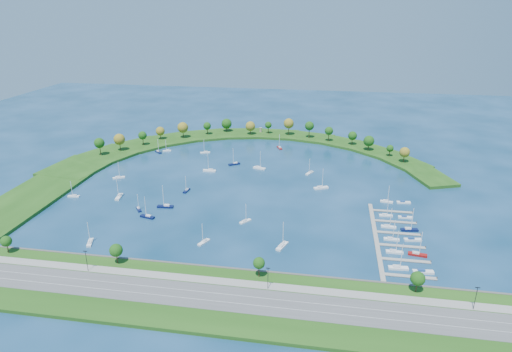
% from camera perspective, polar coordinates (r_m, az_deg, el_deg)
% --- Properties ---
extents(ground, '(700.00, 700.00, 0.00)m').
position_cam_1_polar(ground, '(294.29, -1.12, -1.02)').
color(ground, '#072B44').
rests_on(ground, ground).
extents(south_shoreline, '(420.00, 43.10, 11.60)m').
position_cam_1_polar(south_shoreline, '(189.01, -8.17, -14.80)').
color(south_shoreline, '#1B4512').
rests_on(south_shoreline, ground).
extents(breakwater, '(286.74, 247.64, 2.00)m').
position_cam_1_polar(breakwater, '(348.80, -7.16, 2.62)').
color(breakwater, '#1B4512').
rests_on(breakwater, ground).
extents(breakwater_trees, '(236.64, 91.62, 15.05)m').
position_cam_1_polar(breakwater_trees, '(376.30, -1.49, 5.69)').
color(breakwater_trees, '#382314').
rests_on(breakwater_trees, breakwater).
extents(harbor_tower, '(2.60, 2.60, 4.06)m').
position_cam_1_polar(harbor_tower, '(406.80, 0.60, 5.95)').
color(harbor_tower, gray).
rests_on(harbor_tower, breakwater).
extents(dock_system, '(24.28, 82.00, 1.60)m').
position_cam_1_polar(dock_system, '(237.19, 16.90, -7.71)').
color(dock_system, gray).
rests_on(dock_system, ground).
extents(moored_boat_0, '(7.04, 6.53, 11.05)m').
position_cam_1_polar(moored_boat_0, '(364.60, -12.43, 3.09)').
color(moored_boat_0, '#09103A').
rests_on(moored_boat_0, ground).
extents(moored_boat_1, '(6.84, 3.96, 9.71)m').
position_cam_1_polar(moored_boat_1, '(366.52, -11.35, 3.26)').
color(moored_boat_1, white).
rests_on(moored_boat_1, ground).
extents(moored_boat_2, '(8.98, 4.50, 12.71)m').
position_cam_1_polar(moored_boat_2, '(255.75, -13.76, -5.03)').
color(moored_boat_2, '#09103A').
rests_on(moored_boat_2, ground).
extents(moored_boat_3, '(3.97, 9.51, 13.56)m').
position_cam_1_polar(moored_boat_3, '(285.93, -17.17, -2.50)').
color(moored_boat_3, white).
rests_on(moored_boat_3, ground).
extents(moored_boat_4, '(2.95, 7.44, 10.64)m').
position_cam_1_polar(moored_boat_4, '(285.78, -8.90, -1.80)').
color(moored_boat_4, '#09103A').
rests_on(moored_boat_4, ground).
extents(moored_boat_5, '(5.07, 7.65, 10.98)m').
position_cam_1_polar(moored_boat_5, '(225.14, -6.72, -8.35)').
color(moored_boat_5, white).
rests_on(moored_boat_5, ground).
extents(moored_boat_6, '(9.63, 5.19, 13.64)m').
position_cam_1_polar(moored_boat_6, '(320.54, 0.43, 1.08)').
color(moored_boat_6, white).
rests_on(moored_boat_6, ground).
extents(moored_boat_7, '(5.53, 9.46, 13.42)m').
position_cam_1_polar(moored_boat_7, '(220.45, 3.37, -8.90)').
color(moored_boat_7, white).
rests_on(moored_boat_7, ground).
extents(moored_boat_8, '(9.31, 2.78, 13.61)m').
position_cam_1_polar(moored_boat_8, '(317.38, -5.97, 0.75)').
color(moored_boat_8, white).
rests_on(moored_boat_8, ground).
extents(moored_boat_9, '(5.48, 8.23, 11.82)m').
position_cam_1_polar(moored_boat_9, '(367.08, 3.04, 3.69)').
color(moored_boat_9, maroon).
rests_on(moored_boat_9, ground).
extents(moored_boat_10, '(7.33, 2.68, 10.54)m').
position_cam_1_polar(moored_boat_10, '(296.54, -22.36, -2.35)').
color(moored_boat_10, white).
rests_on(moored_boat_10, ground).
extents(moored_boat_11, '(4.62, 8.15, 11.56)m').
position_cam_1_polar(moored_boat_11, '(238.03, -20.55, -7.94)').
color(moored_boat_11, white).
rests_on(moored_boat_11, ground).
extents(moored_boat_12, '(8.57, 6.99, 12.84)m').
position_cam_1_polar(moored_boat_12, '(329.33, -2.79, 1.61)').
color(moored_boat_12, '#09103A').
rests_on(moored_boat_12, ground).
extents(moored_boat_13, '(9.84, 6.41, 14.09)m').
position_cam_1_polar(moored_boat_13, '(289.15, 8.33, -1.46)').
color(moored_boat_13, white).
rests_on(moored_boat_13, ground).
extents(moored_boat_14, '(5.57, 8.05, 11.62)m').
position_cam_1_polar(moored_boat_14, '(313.68, 6.90, 0.45)').
color(moored_boat_14, white).
rests_on(moored_boat_14, ground).
extents(moored_boat_15, '(6.04, 6.95, 10.63)m').
position_cam_1_polar(moored_boat_15, '(243.66, -1.40, -5.77)').
color(moored_boat_15, white).
rests_on(moored_boat_15, ground).
extents(moored_boat_16, '(5.56, 6.74, 10.13)m').
position_cam_1_polar(moored_boat_16, '(266.21, -14.83, -4.07)').
color(moored_boat_16, '#09103A').
rests_on(moored_boat_16, ground).
extents(moored_boat_17, '(7.97, 4.69, 11.32)m').
position_cam_1_polar(moored_boat_17, '(357.10, -6.54, 3.07)').
color(moored_boat_17, white).
rests_on(moored_boat_17, ground).
extents(moored_boat_18, '(9.68, 3.57, 13.92)m').
position_cam_1_polar(moored_boat_18, '(265.74, -11.55, -3.79)').
color(moored_boat_18, '#09103A').
rests_on(moored_boat_18, ground).
extents(moored_boat_19, '(8.02, 6.18, 11.83)m').
position_cam_1_polar(moored_boat_19, '(317.28, -17.22, -0.14)').
color(moored_boat_19, white).
rests_on(moored_boat_19, ground).
extents(docked_boat_0, '(8.95, 3.09, 12.93)m').
position_cam_1_polar(docked_boat_0, '(213.54, 17.79, -11.10)').
color(docked_boat_0, white).
rests_on(docked_boat_0, ground).
extents(docked_boat_1, '(9.26, 3.39, 1.85)m').
position_cam_1_polar(docked_boat_1, '(214.44, 20.64, -11.42)').
color(docked_boat_1, white).
rests_on(docked_boat_1, ground).
extents(docked_boat_2, '(8.13, 2.40, 11.89)m').
position_cam_1_polar(docked_boat_2, '(225.50, 17.34, -9.21)').
color(docked_boat_2, white).
rests_on(docked_boat_2, ground).
extents(docked_boat_3, '(8.94, 3.72, 12.75)m').
position_cam_1_polar(docked_boat_3, '(226.82, 20.01, -9.37)').
color(docked_boat_3, maroon).
rests_on(docked_boat_3, ground).
extents(docked_boat_4, '(7.77, 2.43, 11.31)m').
position_cam_1_polar(docked_boat_4, '(236.32, 16.99, -7.69)').
color(docked_boat_4, white).
rests_on(docked_boat_4, ground).
extents(docked_boat_5, '(8.81, 3.57, 1.75)m').
position_cam_1_polar(docked_boat_5, '(239.23, 19.45, -7.70)').
color(docked_boat_5, white).
rests_on(docked_boat_5, ground).
extents(docked_boat_6, '(7.92, 2.57, 11.50)m').
position_cam_1_polar(docked_boat_6, '(248.21, 16.64, -6.19)').
color(docked_boat_6, white).
rests_on(docked_boat_6, ground).
extents(docked_boat_7, '(9.15, 3.73, 13.06)m').
position_cam_1_polar(docked_boat_7, '(248.33, 19.09, -6.47)').
color(docked_boat_7, '#09103A').
rests_on(docked_boat_7, ground).
extents(docked_boat_8, '(7.49, 2.41, 10.88)m').
position_cam_1_polar(docked_boat_8, '(260.50, 16.32, -4.81)').
color(docked_boat_8, white).
rests_on(docked_boat_8, ground).
extents(docked_boat_9, '(7.85, 2.34, 1.59)m').
position_cam_1_polar(docked_boat_9, '(261.68, 18.60, -5.03)').
color(docked_boat_9, white).
rests_on(docked_boat_9, ground).
extents(docked_boat_10, '(7.60, 3.23, 10.82)m').
position_cam_1_polar(docked_boat_10, '(278.24, 16.41, -3.10)').
color(docked_boat_10, white).
rests_on(docked_boat_10, ground).
extents(docked_boat_11, '(8.27, 2.90, 1.66)m').
position_cam_1_polar(docked_boat_11, '(280.36, 18.41, -3.21)').
color(docked_boat_11, white).
rests_on(docked_boat_11, ground).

